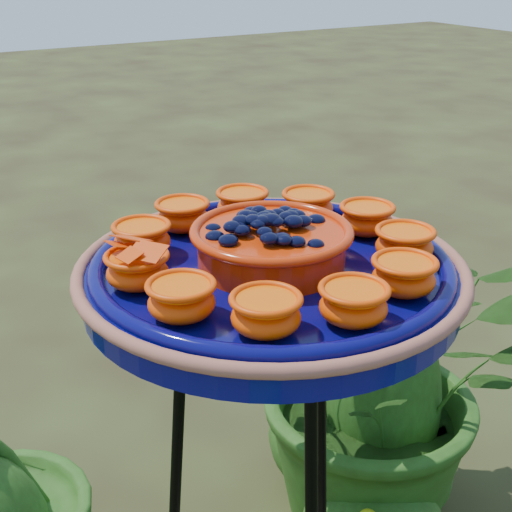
% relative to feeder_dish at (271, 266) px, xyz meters
% --- Properties ---
extents(feeder_dish, '(0.64, 0.64, 0.12)m').
position_rel_feeder_dish_xyz_m(feeder_dish, '(0.00, 0.00, 0.00)').
color(feeder_dish, '#070753').
rests_on(feeder_dish, tripod_stand).
extents(shrub_back_left, '(1.01, 1.05, 0.90)m').
position_rel_feeder_dish_xyz_m(shrub_back_left, '(-0.39, 0.59, -0.58)').
color(shrub_back_left, '#224412').
rests_on(shrub_back_left, ground).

